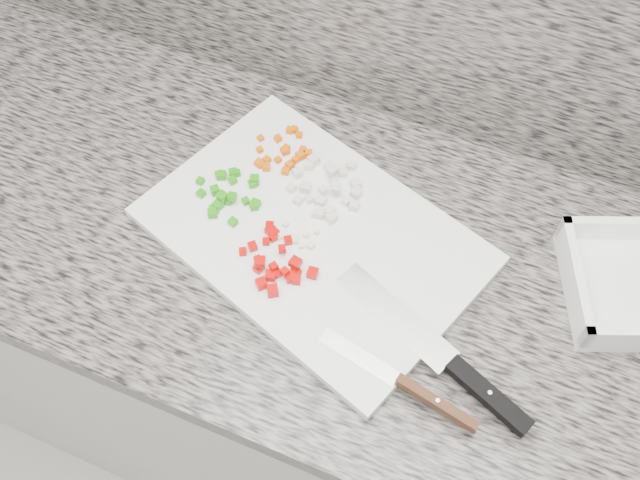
% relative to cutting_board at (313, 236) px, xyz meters
% --- Properties ---
extents(cabinet, '(3.92, 0.62, 0.86)m').
position_rel_cutting_board_xyz_m(cabinet, '(0.12, -0.00, -0.48)').
color(cabinet, silver).
rests_on(cabinet, ground).
extents(countertop, '(3.96, 0.64, 0.04)m').
position_rel_cutting_board_xyz_m(countertop, '(0.12, -0.00, -0.03)').
color(countertop, slate).
rests_on(countertop, cabinet).
extents(cutting_board, '(0.58, 0.48, 0.02)m').
position_rel_cutting_board_xyz_m(cutting_board, '(0.00, 0.00, 0.00)').
color(cutting_board, white).
rests_on(cutting_board, countertop).
extents(carrot_pile, '(0.10, 0.11, 0.01)m').
position_rel_cutting_board_xyz_m(carrot_pile, '(-0.11, 0.12, 0.01)').
color(carrot_pile, '#D75604').
rests_on(carrot_pile, cutting_board).
extents(onion_pile, '(0.13, 0.13, 0.02)m').
position_rel_cutting_board_xyz_m(onion_pile, '(-0.01, 0.08, 0.02)').
color(onion_pile, beige).
rests_on(onion_pile, cutting_board).
extents(green_pepper_pile, '(0.12, 0.10, 0.02)m').
position_rel_cutting_board_xyz_m(green_pepper_pile, '(-0.15, 0.01, 0.02)').
color(green_pepper_pile, '#238F0D').
rests_on(green_pepper_pile, cutting_board).
extents(red_pepper_pile, '(0.13, 0.12, 0.03)m').
position_rel_cutting_board_xyz_m(red_pepper_pile, '(-0.03, -0.08, 0.02)').
color(red_pepper_pile, '#C10602').
rests_on(red_pepper_pile, cutting_board).
extents(garlic_pile, '(0.06, 0.04, 0.01)m').
position_rel_cutting_board_xyz_m(garlic_pile, '(-0.02, -0.02, 0.01)').
color(garlic_pile, beige).
rests_on(garlic_pile, cutting_board).
extents(chef_knife, '(0.32, 0.16, 0.02)m').
position_rel_cutting_board_xyz_m(chef_knife, '(0.26, -0.13, 0.01)').
color(chef_knife, white).
rests_on(chef_knife, cutting_board).
extents(paring_knife, '(0.24, 0.07, 0.02)m').
position_rel_cutting_board_xyz_m(paring_knife, '(0.23, -0.18, 0.01)').
color(paring_knife, white).
rests_on(paring_knife, cutting_board).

